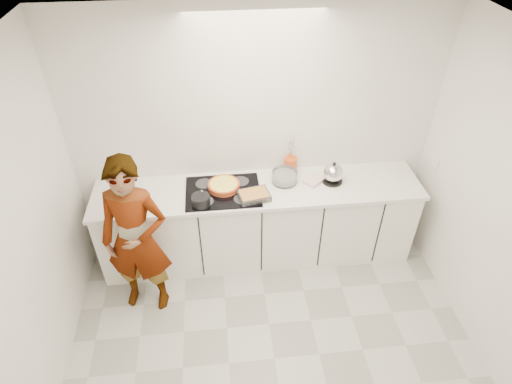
{
  "coord_description": "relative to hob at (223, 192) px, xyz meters",
  "views": [
    {
      "loc": [
        -0.38,
        -2.02,
        3.47
      ],
      "look_at": [
        -0.05,
        1.05,
        1.05
      ],
      "focal_mm": 30.0,
      "sensor_mm": 36.0,
      "label": 1
    }
  ],
  "objects": [
    {
      "name": "countertop",
      "position": [
        0.35,
        0.02,
        -0.03
      ],
      "size": [
        3.24,
        0.64,
        0.04
      ],
      "primitive_type": "cube",
      "color": "white",
      "rests_on": "base_cabinets"
    },
    {
      "name": "ceiling",
      "position": [
        0.35,
        -1.26,
        1.68
      ],
      "size": [
        3.6,
        3.2,
        0.0
      ],
      "primitive_type": "cube",
      "color": "white",
      "rests_on": "wall_back"
    },
    {
      "name": "cook",
      "position": [
        -0.79,
        -0.49,
        -0.09
      ],
      "size": [
        0.66,
        0.49,
        1.66
      ],
      "primitive_type": "imported",
      "rotation": [
        0.0,
        0.0,
        -0.17
      ],
      "color": "white",
      "rests_on": "floor"
    },
    {
      "name": "hob",
      "position": [
        0.0,
        0.0,
        0.0
      ],
      "size": [
        0.72,
        0.54,
        0.01
      ],
      "primitive_type": "cube",
      "color": "black",
      "rests_on": "countertop"
    },
    {
      "name": "wall_left",
      "position": [
        -1.45,
        -1.26,
        0.38
      ],
      "size": [
        0.0,
        3.2,
        2.6
      ],
      "primitive_type": "cube",
      "color": "white",
      "rests_on": "ground"
    },
    {
      "name": "tart_dish",
      "position": [
        0.01,
        0.05,
        0.04
      ],
      "size": [
        0.38,
        0.38,
        0.05
      ],
      "color": "#AF4520",
      "rests_on": "hob"
    },
    {
      "name": "wall_back",
      "position": [
        0.35,
        0.34,
        0.38
      ],
      "size": [
        3.6,
        0.0,
        2.6
      ],
      "primitive_type": "cube",
      "color": "white",
      "rests_on": "ground"
    },
    {
      "name": "floor",
      "position": [
        0.35,
        -1.26,
        -0.92
      ],
      "size": [
        3.6,
        3.2,
        0.0
      ],
      "primitive_type": "cube",
      "color": "#B8B8B3",
      "rests_on": "ground"
    },
    {
      "name": "tea_towel",
      "position": [
        0.91,
        0.07,
        0.01
      ],
      "size": [
        0.25,
        0.24,
        0.03
      ],
      "primitive_type": "cube",
      "rotation": [
        0.0,
        0.0,
        0.72
      ],
      "color": "white",
      "rests_on": "countertop"
    },
    {
      "name": "saucepan",
      "position": [
        -0.21,
        -0.18,
        0.06
      ],
      "size": [
        0.21,
        0.21,
        0.16
      ],
      "color": "black",
      "rests_on": "hob"
    },
    {
      "name": "mixing_bowl",
      "position": [
        0.62,
        0.1,
        0.05
      ],
      "size": [
        0.29,
        0.29,
        0.12
      ],
      "color": "silver",
      "rests_on": "countertop"
    },
    {
      "name": "base_cabinets",
      "position": [
        0.35,
        0.02,
        -0.48
      ],
      "size": [
        3.2,
        0.58,
        0.87
      ],
      "primitive_type": "cube",
      "color": "white",
      "rests_on": "floor"
    },
    {
      "name": "utensil_crock",
      "position": [
        0.71,
        0.28,
        0.07
      ],
      "size": [
        0.15,
        0.15,
        0.16
      ],
      "primitive_type": "cylinder",
      "rotation": [
        0.0,
        0.0,
        -0.22
      ],
      "color": "#CC4814",
      "rests_on": "countertop"
    },
    {
      "name": "baking_dish",
      "position": [
        0.29,
        -0.14,
        0.04
      ],
      "size": [
        0.33,
        0.27,
        0.06
      ],
      "color": "silver",
      "rests_on": "hob"
    },
    {
      "name": "kettle",
      "position": [
        1.1,
        0.05,
        0.09
      ],
      "size": [
        0.24,
        0.24,
        0.23
      ],
      "color": "black",
      "rests_on": "countertop"
    }
  ]
}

